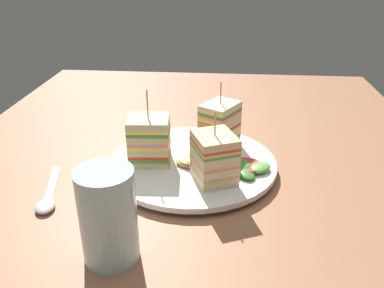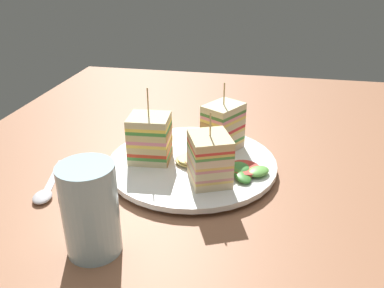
% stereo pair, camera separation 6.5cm
% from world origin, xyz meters
% --- Properties ---
extents(ground_plane, '(1.16, 0.89, 0.02)m').
position_xyz_m(ground_plane, '(0.00, 0.00, -0.01)').
color(ground_plane, '#956043').
extents(plate, '(0.28, 0.28, 0.02)m').
position_xyz_m(plate, '(0.00, 0.00, 0.01)').
color(plate, white).
rests_on(plate, ground_plane).
extents(sandwich_wedge_0, '(0.08, 0.08, 0.11)m').
position_xyz_m(sandwich_wedge_0, '(-0.06, -0.04, 0.05)').
color(sandwich_wedge_0, beige).
rests_on(sandwich_wedge_0, plate).
extents(sandwich_wedge_1, '(0.08, 0.07, 0.12)m').
position_xyz_m(sandwich_wedge_1, '(0.05, -0.04, 0.06)').
color(sandwich_wedge_1, beige).
rests_on(sandwich_wedge_1, plate).
extents(sandwich_wedge_2, '(0.06, 0.07, 0.12)m').
position_xyz_m(sandwich_wedge_2, '(-0.01, 0.07, 0.05)').
color(sandwich_wedge_2, beige).
rests_on(sandwich_wedge_2, plate).
extents(chip_pile, '(0.06, 0.06, 0.02)m').
position_xyz_m(chip_pile, '(-0.01, -0.00, 0.02)').
color(chip_pile, '#F4D678').
rests_on(chip_pile, plate).
extents(salad_garnish, '(0.07, 0.08, 0.01)m').
position_xyz_m(salad_garnish, '(-0.03, -0.09, 0.02)').
color(salad_garnish, '#3D8533').
rests_on(salad_garnish, plate).
extents(spoon, '(0.14, 0.05, 0.01)m').
position_xyz_m(spoon, '(-0.12, 0.20, 0.00)').
color(spoon, silver).
rests_on(spoon, ground_plane).
extents(drinking_glass, '(0.07, 0.07, 0.12)m').
position_xyz_m(drinking_glass, '(-0.22, 0.08, 0.05)').
color(drinking_glass, '#ACD3E0').
rests_on(drinking_glass, ground_plane).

